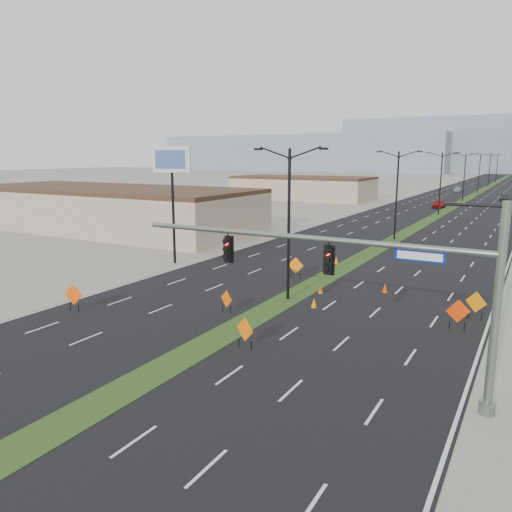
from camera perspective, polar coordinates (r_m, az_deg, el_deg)
The scene contains 29 objects.
ground at distance 24.30m, azimuth -9.13°, elevation -11.86°, with size 600.00×600.00×0.00m, color gray.
road_surface at distance 118.53m, azimuth 22.76°, elevation 5.91°, with size 25.00×400.00×0.02m, color black.
median_strip at distance 118.53m, azimuth 22.76°, elevation 5.91°, with size 2.00×400.00×0.04m, color #2A491A.
building_sw_near at distance 68.58m, azimuth -16.49°, elevation 5.05°, with size 40.00×16.00×5.00m, color #C3AE8B.
building_sw_far at distance 112.46m, azimuth 5.34°, elevation 7.65°, with size 30.00×14.00×4.50m, color #C3AE8B.
mesa_west at distance 326.16m, azimuth 5.42°, elevation 11.62°, with size 180.00×50.00×22.00m, color gray.
mesa_backdrop at distance 340.23m, azimuth 22.62°, elevation 11.65°, with size 140.00×50.00×32.00m, color gray.
signal_mast at distance 20.64m, azimuth 13.04°, elevation -2.19°, with size 16.30×0.60×8.00m.
streetlight_0 at distance 32.79m, azimuth 3.77°, elevation 4.17°, with size 5.15×0.24×10.02m.
streetlight_1 at distance 59.16m, azimuth 15.79°, elevation 6.99°, with size 5.15×0.24×10.02m.
streetlight_2 at distance 86.56m, azimuth 20.35°, elevation 7.98°, with size 5.15×0.24×10.02m.
streetlight_3 at distance 114.25m, azimuth 22.71°, elevation 8.47°, with size 5.15×0.24×10.02m.
streetlight_4 at distance 142.06m, azimuth 24.16°, elevation 8.77°, with size 5.15×0.24×10.02m.
streetlight_5 at distance 169.93m, azimuth 25.13°, elevation 8.96°, with size 5.15×0.24×10.02m.
streetlight_6 at distance 197.84m, azimuth 25.83°, elevation 9.10°, with size 5.15×0.24×10.02m.
car_left at distance 98.88m, azimuth 20.17°, elevation 5.62°, with size 1.80×4.46×1.52m, color maroon.
car_mid at distance 120.89m, azimuth 26.55°, elevation 6.02°, with size 1.46×4.18×1.38m, color black.
car_far at distance 144.40m, azimuth 22.04°, elevation 7.05°, with size 1.78×4.39×1.27m, color #9FA4A8.
construction_sign_0 at distance 32.95m, azimuth -20.13°, elevation -4.26°, with size 1.29×0.32×1.75m.
construction_sign_1 at distance 30.83m, azimuth -3.40°, elevation -5.02°, with size 1.02×0.40×1.42m.
construction_sign_2 at distance 39.29m, azimuth 4.57°, elevation -1.15°, with size 1.29×0.16×1.72m.
construction_sign_3 at distance 25.16m, azimuth -1.28°, elevation -8.52°, with size 1.18×0.44×1.64m.
construction_sign_4 at distance 29.85m, azimuth 22.08°, elevation -5.98°, with size 1.23×0.58×1.77m.
construction_sign_5 at distance 32.19m, azimuth 23.83°, elevation -4.95°, with size 1.21×0.52×1.72m.
cone_0 at distance 32.14m, azimuth 6.64°, elevation -5.35°, with size 0.37×0.37×0.62m, color orange.
cone_1 at distance 36.45m, azimuth 14.53°, elevation -3.57°, with size 0.41×0.41×0.69m, color #D53804.
cone_2 at distance 35.41m, azimuth 7.39°, elevation -3.82°, with size 0.35×0.35×0.58m, color #FF6405.
cone_3 at distance 45.19m, azimuth 9.15°, elevation -0.49°, with size 0.40×0.40×0.66m, color orange.
pole_sign_west at distance 44.70m, azimuth -9.61°, elevation 9.90°, with size 3.29×1.47×10.33m.
Camera 1 is at (14.16, -17.29, 9.54)m, focal length 35.00 mm.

